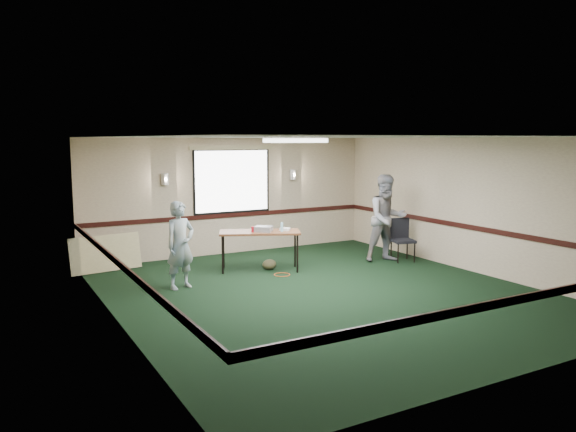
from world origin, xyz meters
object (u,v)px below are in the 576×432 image
person_right (387,218)px  projector (264,229)px  folding_table (260,234)px  person_left (180,245)px  conference_chair (401,236)px

person_right → projector: bearing=-178.3°
folding_table → person_left: size_ratio=1.11×
person_right → folding_table: bearing=-179.7°
folding_table → conference_chair: size_ratio=1.88×
folding_table → person_right: (2.82, -0.56, 0.20)m
projector → person_right: person_right is taller
projector → person_right: size_ratio=0.17×
folding_table → conference_chair: 3.23m
conference_chair → person_left: 5.02m
projector → person_right: 2.81m
conference_chair → person_right: 0.54m
projector → folding_table: bearing=159.7°
folding_table → person_left: 1.94m
conference_chair → person_left: (-5.01, 0.09, 0.24)m
folding_table → person_right: bearing=13.3°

